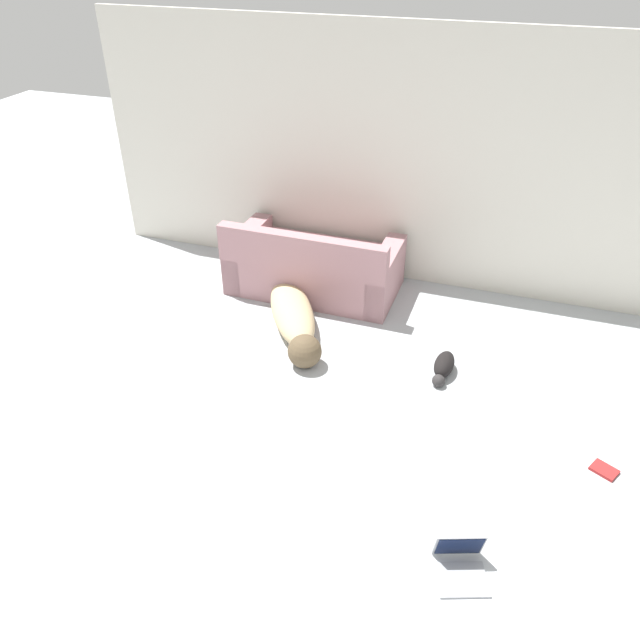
# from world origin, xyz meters

# --- Properties ---
(ground_plane) EXTENTS (20.00, 20.00, 0.00)m
(ground_plane) POSITION_xyz_m (0.00, 0.00, 0.00)
(ground_plane) COLOR #ADB2B7
(wall_back) EXTENTS (7.04, 0.06, 2.61)m
(wall_back) POSITION_xyz_m (0.00, 4.25, 1.30)
(wall_back) COLOR beige
(wall_back) RESTS_ON ground_plane
(couch) EXTENTS (1.75, 0.94, 0.80)m
(couch) POSITION_xyz_m (-0.95, 3.66, 0.26)
(couch) COLOR #A3757A
(couch) RESTS_ON ground_plane
(dog) EXTENTS (1.03, 1.59, 0.31)m
(dog) POSITION_xyz_m (-0.87, 2.87, 0.15)
(dog) COLOR tan
(dog) RESTS_ON ground_plane
(cat) EXTENTS (0.19, 0.51, 0.18)m
(cat) POSITION_xyz_m (0.61, 2.64, 0.09)
(cat) COLOR black
(cat) RESTS_ON ground_plane
(laptop_open) EXTENTS (0.40, 0.40, 0.25)m
(laptop_open) POSITION_xyz_m (1.02, 0.74, 0.08)
(laptop_open) COLOR gray
(laptop_open) RESTS_ON ground_plane
(book_red) EXTENTS (0.22, 0.20, 0.02)m
(book_red) POSITION_xyz_m (1.91, 1.88, 0.01)
(book_red) COLOR maroon
(book_red) RESTS_ON ground_plane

